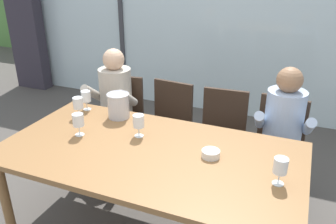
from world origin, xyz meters
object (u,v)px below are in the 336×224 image
object	(u,v)px
wine_glass_spare_empty	(139,122)
person_pale_blue_shirt	(283,130)
chair_right_of_center	(277,140)
ice_bucket_primary	(118,105)
wine_glass_by_left_taster	(78,104)
wine_glass_near_bucket	(78,121)
chair_center	(222,130)
person_beige_jumper	(112,102)
dining_table	(149,159)
chair_near_curtain	(121,113)
tasting_bowl	(211,154)
wine_glass_by_right_taster	(86,97)
chair_left_of_center	(168,120)
wine_glass_center_pour	(281,166)

from	to	relation	value
wine_glass_spare_empty	person_pale_blue_shirt	bearing A→B (deg)	33.74
chair_right_of_center	person_pale_blue_shirt	xyz separation A→B (m)	(0.04, -0.14, 0.17)
person_pale_blue_shirt	wine_glass_spare_empty	xyz separation A→B (m)	(-0.99, -0.66, 0.18)
ice_bucket_primary	wine_glass_by_left_taster	xyz separation A→B (m)	(-0.32, -0.12, 0.01)
wine_glass_near_bucket	chair_center	bearing A→B (deg)	47.53
chair_center	wine_glass_near_bucket	xyz separation A→B (m)	(-0.88, -0.96, 0.36)
wine_glass_near_bucket	wine_glass_spare_empty	bearing A→B (deg)	19.98
person_beige_jumper	dining_table	bearing A→B (deg)	-48.33
ice_bucket_primary	chair_right_of_center	bearing A→B (deg)	23.89
person_beige_jumper	chair_near_curtain	bearing A→B (deg)	82.25
person_beige_jumper	wine_glass_near_bucket	bearing A→B (deg)	-77.98
chair_right_of_center	tasting_bowl	bearing A→B (deg)	-104.57
wine_glass_by_left_taster	wine_glass_by_right_taster	distance (m)	0.16
dining_table	chair_near_curtain	distance (m)	1.24
chair_left_of_center	tasting_bowl	xyz separation A→B (m)	(0.68, -0.91, 0.27)
wine_glass_by_right_taster	person_beige_jumper	bearing A→B (deg)	86.43
wine_glass_by_left_taster	wine_glass_center_pour	distance (m)	1.70
wine_glass_by_right_taster	dining_table	bearing A→B (deg)	-28.39
ice_bucket_primary	wine_glass_center_pour	world-z (taller)	ice_bucket_primary
ice_bucket_primary	wine_glass_near_bucket	size ratio (longest dim) A/B	1.22
chair_near_curtain	chair_left_of_center	distance (m)	0.52
wine_glass_by_right_taster	wine_glass_spare_empty	size ratio (longest dim) A/B	1.00
tasting_bowl	wine_glass_by_left_taster	world-z (taller)	wine_glass_by_left_taster
person_beige_jumper	wine_glass_spare_empty	xyz separation A→B (m)	(0.63, -0.66, 0.18)
chair_right_of_center	wine_glass_spare_empty	distance (m)	1.30
wine_glass_by_left_taster	wine_glass_spare_empty	distance (m)	0.64
chair_center	wine_glass_center_pour	bearing A→B (deg)	-63.44
person_beige_jumper	person_pale_blue_shirt	bearing A→B (deg)	-2.21
tasting_bowl	wine_glass_by_left_taster	size ratio (longest dim) A/B	0.71
dining_table	wine_glass_by_right_taster	distance (m)	0.95
chair_left_of_center	wine_glass_by_right_taster	bearing A→B (deg)	-129.64
chair_left_of_center	wine_glass_spare_empty	bearing A→B (deg)	-77.10
chair_right_of_center	ice_bucket_primary	xyz separation A→B (m)	(-1.26, -0.56, 0.35)
person_pale_blue_shirt	wine_glass_by_right_taster	size ratio (longest dim) A/B	6.97
tasting_bowl	wine_glass_by_right_taster	world-z (taller)	wine_glass_by_right_taster
chair_near_curtain	wine_glass_by_right_taster	xyz separation A→B (m)	(-0.04, -0.51, 0.36)
wine_glass_by_right_taster	wine_glass_spare_empty	xyz separation A→B (m)	(0.66, -0.28, -0.00)
wine_glass_near_bucket	wine_glass_by_right_taster	world-z (taller)	same
tasting_bowl	wine_glass_by_left_taster	xyz separation A→B (m)	(-1.21, 0.21, 0.09)
chair_near_curtain	chair_right_of_center	world-z (taller)	same
wine_glass_spare_empty	dining_table	bearing A→B (deg)	-45.77
chair_near_curtain	wine_glass_by_left_taster	world-z (taller)	wine_glass_by_left_taster
chair_near_curtain	wine_glass_near_bucket	distance (m)	1.03
dining_table	chair_right_of_center	bearing A→B (deg)	50.70
person_pale_blue_shirt	wine_glass_center_pour	size ratio (longest dim) A/B	6.97
chair_right_of_center	wine_glass_by_right_taster	size ratio (longest dim) A/B	5.13
ice_bucket_primary	wine_glass_by_left_taster	distance (m)	0.34
ice_bucket_primary	wine_glass_by_left_taster	bearing A→B (deg)	-159.01
wine_glass_by_right_taster	wine_glass_by_left_taster	bearing A→B (deg)	-79.62
ice_bucket_primary	wine_glass_center_pour	distance (m)	1.43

